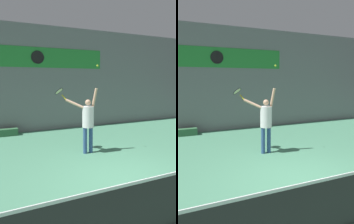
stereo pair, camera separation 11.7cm
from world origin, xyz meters
TOP-DOWN VIEW (x-y plane):
  - ground_plane at (0.00, 0.00)m, footprint 18.00×18.00m
  - back_wall at (0.00, 6.50)m, footprint 18.00×0.10m
  - sponsor_banner at (0.00, 6.44)m, footprint 5.06×0.02m
  - scoreboard_clock at (-0.76, 6.42)m, footprint 0.61×0.06m
  - tennis_player at (0.01, 2.48)m, footprint 1.01×0.61m
  - tennis_racket at (-0.79, 3.03)m, footprint 0.42×0.42m
  - tennis_ball at (0.31, 2.37)m, footprint 0.06×0.06m
  - equipment_bag at (-2.25, 6.04)m, footprint 0.82×0.31m

SIDE VIEW (x-z plane):
  - ground_plane at x=0.00m, z-range 0.00..0.00m
  - equipment_bag at x=-2.25m, z-range 0.00..0.31m
  - tennis_player at x=0.01m, z-range 0.04..2.25m
  - tennis_racket at x=-0.79m, z-range 1.87..2.28m
  - back_wall at x=0.00m, z-range 0.00..5.00m
  - tennis_ball at x=0.31m, z-range 2.89..2.95m
  - sponsor_banner at x=0.00m, z-range 3.04..3.97m
  - scoreboard_clock at x=-0.76m, z-range 3.21..3.81m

